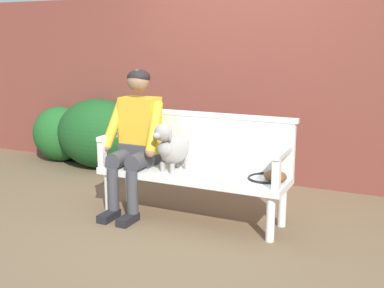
% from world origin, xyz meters
% --- Properties ---
extents(ground_plane, '(40.00, 40.00, 0.00)m').
position_xyz_m(ground_plane, '(0.00, 0.00, 0.00)').
color(ground_plane, brown).
extents(brick_garden_fence, '(8.00, 0.30, 2.05)m').
position_xyz_m(brick_garden_fence, '(0.00, 1.54, 1.03)').
color(brick_garden_fence, brown).
rests_on(brick_garden_fence, ground).
extents(hedge_bush_far_right, '(0.75, 0.64, 0.71)m').
position_xyz_m(hedge_bush_far_right, '(-2.47, 1.21, 0.36)').
color(hedge_bush_far_right, '#1E5B23').
rests_on(hedge_bush_far_right, ground).
extents(hedge_bush_mid_left, '(1.11, 0.82, 0.85)m').
position_xyz_m(hedge_bush_mid_left, '(-1.80, 1.13, 0.43)').
color(hedge_bush_mid_left, '#194C1E').
rests_on(hedge_bush_mid_left, ground).
extents(garden_bench, '(1.69, 0.47, 0.43)m').
position_xyz_m(garden_bench, '(0.00, 0.00, 0.38)').
color(garden_bench, white).
rests_on(garden_bench, ground).
extents(bench_backrest, '(1.73, 0.06, 0.50)m').
position_xyz_m(bench_backrest, '(0.00, 0.21, 0.69)').
color(bench_backrest, white).
rests_on(bench_backrest, garden_bench).
extents(bench_armrest_left_end, '(0.06, 0.47, 0.28)m').
position_xyz_m(bench_armrest_left_end, '(-0.81, -0.08, 0.63)').
color(bench_armrest_left_end, white).
rests_on(bench_armrest_left_end, garden_bench).
extents(bench_armrest_right_end, '(0.06, 0.47, 0.28)m').
position_xyz_m(bench_armrest_right_end, '(0.81, -0.08, 0.63)').
color(bench_armrest_right_end, white).
rests_on(bench_armrest_right_end, garden_bench).
extents(person_seated, '(0.56, 0.64, 1.30)m').
position_xyz_m(person_seated, '(-0.56, -0.01, 0.71)').
color(person_seated, black).
rests_on(person_seated, ground).
extents(dog_on_bench, '(0.28, 0.43, 0.44)m').
position_xyz_m(dog_on_bench, '(-0.18, -0.04, 0.65)').
color(dog_on_bench, gray).
rests_on(dog_on_bench, garden_bench).
extents(tennis_racket, '(0.38, 0.58, 0.03)m').
position_xyz_m(tennis_racket, '(0.63, 0.08, 0.44)').
color(tennis_racket, black).
rests_on(tennis_racket, garden_bench).
extents(baseball_glove, '(0.28, 0.27, 0.09)m').
position_xyz_m(baseball_glove, '(0.73, 0.03, 0.48)').
color(baseball_glove, brown).
rests_on(baseball_glove, garden_bench).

